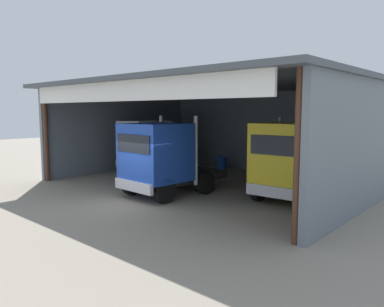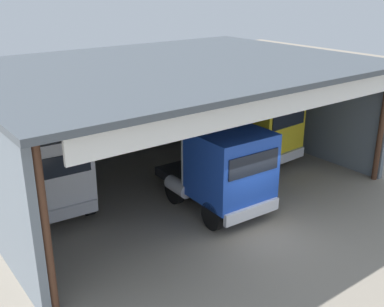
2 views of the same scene
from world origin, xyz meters
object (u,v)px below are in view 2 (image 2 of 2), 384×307
(tool_cart, at_px, (161,135))
(truck_yellow_right_bay, at_px, (261,126))
(truck_blue_center_bay, at_px, (224,170))
(oil_drum, at_px, (76,156))
(truck_white_center_right_bay, at_px, (50,171))

(tool_cart, bearing_deg, truck_yellow_right_bay, -64.10)
(truck_blue_center_bay, bearing_deg, oil_drum, -69.73)
(truck_yellow_right_bay, xyz_separation_m, oil_drum, (-7.36, 4.84, -1.33))
(truck_yellow_right_bay, distance_m, oil_drum, 8.91)
(truck_white_center_right_bay, bearing_deg, tool_cart, -147.40)
(truck_blue_center_bay, bearing_deg, tool_cart, -104.42)
(truck_white_center_right_bay, distance_m, oil_drum, 4.96)
(oil_drum, height_order, tool_cart, tool_cart)
(truck_white_center_right_bay, xyz_separation_m, oil_drum, (2.65, 4.00, -1.25))
(truck_blue_center_bay, distance_m, oil_drum, 8.29)
(truck_white_center_right_bay, height_order, oil_drum, truck_white_center_right_bay)
(truck_white_center_right_bay, xyz_separation_m, truck_blue_center_bay, (5.18, -3.79, 0.03))
(truck_white_center_right_bay, height_order, tool_cart, truck_white_center_right_bay)
(truck_blue_center_bay, height_order, oil_drum, truck_blue_center_bay)
(truck_yellow_right_bay, bearing_deg, truck_white_center_right_bay, -8.17)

